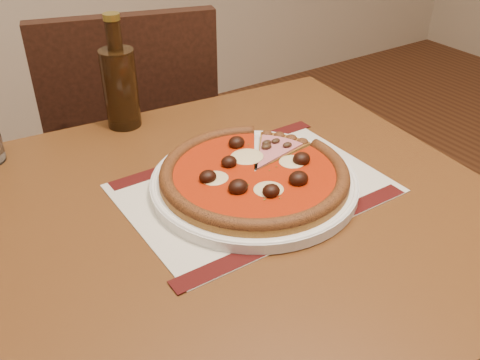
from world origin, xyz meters
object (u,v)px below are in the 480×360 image
object	(u,v)px
table	(246,249)
bottle	(120,84)
pizza	(254,173)
plate	(254,183)
chair_far	(133,145)

from	to	relation	value
table	bottle	bearing A→B (deg)	98.61
table	pizza	size ratio (longest dim) A/B	2.76
bottle	table	bearing A→B (deg)	-81.39
table	plate	xyz separation A→B (m)	(0.03, 0.02, 0.11)
table	chair_far	bearing A→B (deg)	83.95
chair_far	plate	distance (m)	0.69
pizza	bottle	bearing A→B (deg)	104.00
plate	bottle	distance (m)	0.36
table	chair_far	size ratio (longest dim) A/B	0.95
plate	pizza	xyz separation A→B (m)	(-0.00, -0.00, 0.02)
table	pizza	xyz separation A→B (m)	(0.03, 0.02, 0.13)
plate	chair_far	bearing A→B (deg)	86.40
table	bottle	xyz separation A→B (m)	(-0.06, 0.37, 0.19)
table	chair_far	distance (m)	0.69
pizza	bottle	world-z (taller)	bottle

